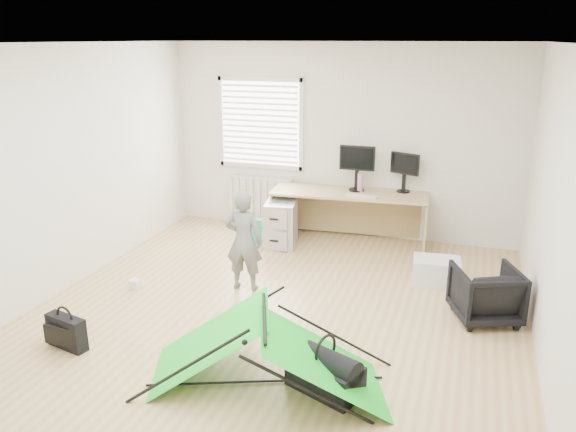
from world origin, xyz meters
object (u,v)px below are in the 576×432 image
(desk, at_px, (348,217))
(duffel_bag, at_px, (325,376))
(filing_cabinet, at_px, (281,224))
(monitor_right, at_px, (404,178))
(office_chair, at_px, (486,294))
(laptop_bag, at_px, (67,332))
(storage_crate, at_px, (436,271))
(kite, at_px, (265,351))
(person, at_px, (244,241))
(monitor_left, at_px, (357,174))
(thermos, at_px, (360,183))

(desk, bearing_deg, duffel_bag, -85.04)
(desk, bearing_deg, filing_cabinet, -158.59)
(monitor_right, xyz_separation_m, office_chair, (1.12, -2.04, -0.64))
(laptop_bag, height_order, duffel_bag, laptop_bag)
(monitor_right, xyz_separation_m, storage_crate, (0.58, -1.29, -0.77))
(monitor_right, relative_size, kite, 0.21)
(person, xyz_separation_m, laptop_bag, (-1.06, -1.72, -0.42))
(laptop_bag, bearing_deg, filing_cabinet, 84.70)
(storage_crate, bearing_deg, person, -157.86)
(desk, height_order, monitor_right, monitor_right)
(monitor_left, height_order, thermos, monitor_left)
(desk, bearing_deg, person, -117.24)
(office_chair, relative_size, kite, 0.32)
(kite, bearing_deg, thermos, 67.75)
(monitor_right, xyz_separation_m, kite, (-0.60, -3.79, -0.62))
(thermos, xyz_separation_m, laptop_bag, (-1.97, -3.66, -0.70))
(kite, bearing_deg, monitor_right, 59.25)
(laptop_bag, bearing_deg, kite, 13.45)
(person, height_order, kite, person)
(monitor_right, relative_size, thermos, 1.60)
(thermos, height_order, kite, thermos)
(monitor_left, distance_m, thermos, 0.12)
(office_chair, bearing_deg, person, -19.84)
(office_chair, relative_size, laptop_bag, 1.48)
(filing_cabinet, relative_size, person, 0.54)
(thermos, bearing_deg, laptop_bag, -118.25)
(thermos, bearing_deg, desk, -153.41)
(office_chair, bearing_deg, thermos, -69.56)
(person, relative_size, duffel_bag, 1.92)
(filing_cabinet, bearing_deg, desk, 16.07)
(monitor_right, bearing_deg, laptop_bag, -101.29)
(filing_cabinet, distance_m, monitor_right, 1.79)
(filing_cabinet, distance_m, thermos, 1.22)
(laptop_bag, bearing_deg, person, 70.33)
(filing_cabinet, distance_m, storage_crate, 2.23)
(office_chair, height_order, storage_crate, office_chair)
(thermos, distance_m, person, 2.17)
(storage_crate, bearing_deg, laptop_bag, -140.66)
(monitor_left, relative_size, office_chair, 0.78)
(kite, relative_size, laptop_bag, 4.70)
(filing_cabinet, bearing_deg, storage_crate, -26.38)
(person, height_order, storage_crate, person)
(kite, xyz_separation_m, storage_crate, (1.18, 2.50, -0.16))
(monitor_right, distance_m, storage_crate, 1.61)
(kite, bearing_deg, person, 96.09)
(person, distance_m, duffel_bag, 2.16)
(kite, relative_size, duffel_bag, 3.26)
(desk, xyz_separation_m, laptop_bag, (-1.83, -3.59, -0.21))
(monitor_right, height_order, laptop_bag, monitor_right)
(thermos, bearing_deg, duffel_bag, -82.58)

